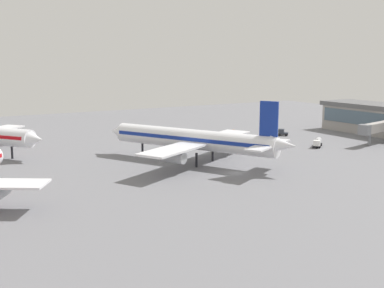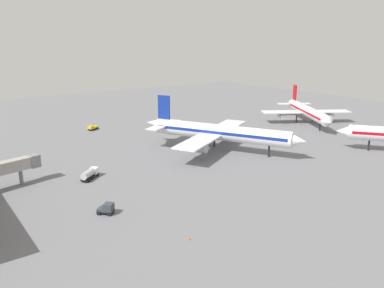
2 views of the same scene
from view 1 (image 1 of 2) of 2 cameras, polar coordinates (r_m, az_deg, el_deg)
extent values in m
plane|color=slate|center=(110.98, 5.28, -3.44)|extent=(288.00, 288.00, 0.00)
cylinder|color=white|center=(120.27, 0.05, 0.58)|extent=(42.64, 25.51, 5.00)
cone|color=white|center=(134.47, -8.77, 1.47)|extent=(6.64, 6.53, 4.75)
cone|color=white|center=(109.52, 10.90, -0.15)|extent=(7.40, 6.45, 4.00)
cube|color=navy|center=(120.21, 0.05, 0.75)|extent=(41.07, 24.75, 0.90)
cube|color=white|center=(119.19, 0.98, 0.25)|extent=(26.47, 41.68, 0.45)
cylinder|color=#A5A8AD|center=(109.48, -2.27, -1.58)|extent=(6.52, 5.18, 2.75)
cylinder|color=#A5A8AD|center=(129.88, 3.72, 0.26)|extent=(6.52, 5.18, 2.75)
cube|color=white|center=(110.94, 9.08, -0.09)|extent=(11.62, 17.21, 0.36)
cube|color=navy|center=(110.05, 9.16, 2.99)|extent=(4.12, 2.50, 8.01)
cylinder|color=black|center=(129.97, -5.93, -0.67)|extent=(0.60, 0.60, 3.50)
cylinder|color=black|center=(115.84, 0.54, -1.93)|extent=(0.60, 0.60, 3.50)
cylinder|color=black|center=(122.61, 2.48, -1.27)|extent=(0.60, 0.60, 3.50)
cone|color=white|center=(128.36, -18.22, 0.54)|extent=(6.52, 6.47, 4.52)
cylinder|color=black|center=(134.33, -20.68, -0.95)|extent=(0.57, 0.57, 3.33)
cube|color=black|center=(166.88, 10.83, 1.17)|extent=(3.66, 3.54, 0.30)
cube|color=#333842|center=(166.83, 10.60, 1.50)|extent=(2.61, 2.62, 1.60)
cube|color=#3F596B|center=(166.88, 10.33, 1.63)|extent=(1.12, 1.25, 0.90)
cube|color=#333842|center=(166.72, 11.14, 1.29)|extent=(2.31, 2.35, 0.50)
cylinder|color=black|center=(166.11, 10.41, 1.09)|extent=(0.80, 0.75, 0.80)
cylinder|color=black|center=(167.98, 10.49, 1.19)|extent=(0.80, 0.75, 0.80)
cylinder|color=black|center=(165.84, 11.17, 1.05)|extent=(0.80, 0.75, 0.80)
cylinder|color=black|center=(167.71, 11.25, 1.15)|extent=(0.80, 0.75, 0.80)
cube|color=black|center=(147.91, 14.75, -0.11)|extent=(5.41, 6.11, 0.30)
cube|color=white|center=(145.54, 14.67, 0.11)|extent=(2.61, 2.59, 1.60)
cube|color=#3F596B|center=(144.69, 14.63, 0.18)|extent=(1.30, 1.06, 0.90)
cylinder|color=#B7B7BC|center=(148.62, 14.80, 0.34)|extent=(4.21, 4.64, 1.80)
cylinder|color=black|center=(145.68, 15.02, -0.34)|extent=(0.73, 0.81, 0.80)
cylinder|color=black|center=(145.88, 14.28, -0.29)|extent=(0.73, 0.81, 0.80)
cylinder|color=black|center=(150.00, 15.20, -0.05)|extent=(0.73, 0.81, 0.80)
cylinder|color=black|center=(150.19, 14.48, -0.01)|extent=(0.73, 0.81, 0.80)
cube|color=#9E9993|center=(159.37, 21.44, 1.93)|extent=(6.29, 17.19, 2.80)
cylinder|color=slate|center=(154.51, 20.41, 0.52)|extent=(0.90, 0.90, 3.80)
cube|color=slate|center=(150.88, 19.88, 1.60)|extent=(3.57, 3.03, 3.08)
cone|color=#EA590C|center=(176.89, 4.99, 1.73)|extent=(0.44, 0.44, 0.60)
camera|label=2|loc=(236.56, 5.24, 12.11)|focal=35.92mm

